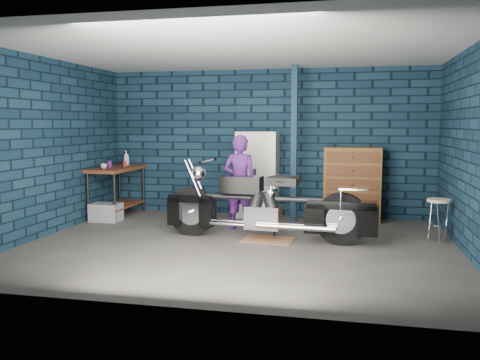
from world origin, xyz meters
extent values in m
plane|color=#4D4B48|center=(0.00, 0.00, 0.00)|extent=(6.00, 6.00, 0.00)
cube|color=#0E2130|center=(0.00, 2.50, 1.35)|extent=(6.00, 0.02, 2.70)
cube|color=#0E2130|center=(-3.00, 0.00, 1.35)|extent=(0.02, 5.00, 2.70)
cube|color=#0E2130|center=(3.00, 0.00, 1.35)|extent=(0.02, 5.00, 2.70)
cube|color=silver|center=(0.00, 0.00, 2.70)|extent=(6.00, 5.00, 0.02)
cube|color=#122A3A|center=(0.55, 1.95, 1.35)|extent=(0.10, 0.10, 2.70)
cube|color=brown|center=(-2.68, 1.75, 0.46)|extent=(0.60, 1.40, 0.91)
cube|color=#9A6643|center=(0.35, 0.42, 0.00)|extent=(0.77, 0.60, 0.01)
imported|color=#481C69|center=(-0.21, 1.06, 0.77)|extent=(0.60, 0.43, 1.53)
cube|color=#919399|center=(-2.66, 1.25, 0.16)|extent=(0.51, 0.36, 0.32)
cube|color=silver|center=(-0.14, 2.23, 0.78)|extent=(0.73, 0.52, 1.56)
cube|color=brown|center=(1.55, 2.23, 0.65)|extent=(0.97, 0.54, 1.29)
imported|color=beige|center=(-2.77, 1.44, 0.95)|extent=(0.13, 0.13, 0.09)
cylinder|color=#551967|center=(-2.79, 1.69, 0.97)|extent=(0.11, 0.11, 0.12)
cylinder|color=maroon|center=(-2.58, 1.88, 0.96)|extent=(0.09, 0.09, 0.10)
imported|color=#919399|center=(-2.69, 2.20, 1.05)|extent=(0.11, 0.11, 0.28)
camera|label=1|loc=(1.52, -6.82, 1.70)|focal=38.00mm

